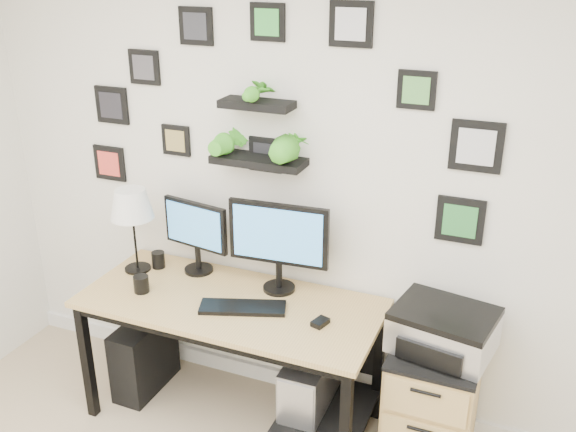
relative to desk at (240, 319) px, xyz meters
The scene contains 14 objects.
room 0.73m from the desk, 45.31° to the left, with size 4.00×4.00×4.00m.
desk is the anchor object (origin of this frame).
monitor_left 0.55m from the desk, 151.82° to the left, with size 0.42×0.19×0.43m.
monitor_right 0.48m from the desk, 47.20° to the left, with size 0.55×0.19×0.51m.
keyboard 0.17m from the desk, 53.34° to the right, with size 0.44×0.14×0.02m, color black.
mouse 0.51m from the desk, ahead, with size 0.06×0.09×0.03m, color black.
table_lamp 0.87m from the desk, behind, with size 0.24×0.24×0.50m.
mug 0.57m from the desk, 165.93° to the right, with size 0.08×0.08×0.09m, color black.
pen_cup 0.64m from the desk, 165.93° to the left, with size 0.08×0.08×0.10m, color black.
pc_tower_black 0.76m from the desk, behind, with size 0.20×0.44×0.44m, color black.
pc_tower_grey 0.56m from the desk, ahead, with size 0.22×0.49×0.48m.
file_cabinet 1.09m from the desk, ahead, with size 0.43×0.53×0.67m.
printer 1.08m from the desk, ahead, with size 0.52×0.44×0.21m.
wall_decor 1.06m from the desk, 81.75° to the left, with size 2.32×0.18×1.12m.
Camera 1 is at (1.06, -0.98, 2.48)m, focal length 40.00 mm.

